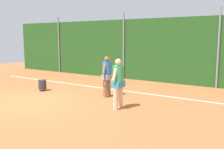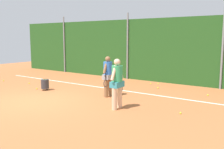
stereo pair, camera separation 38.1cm
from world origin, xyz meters
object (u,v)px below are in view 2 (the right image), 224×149
object	(u,v)px
ball_hopper	(45,84)
tennis_ball_3	(4,81)
tennis_ball_6	(208,95)
tennis_ball_2	(151,84)
tennis_ball_4	(181,113)
player_foreground_near	(117,81)
tennis_ball_5	(37,89)
tennis_ball_0	(158,84)
player_midcourt	(108,74)
tennis_ball_1	(29,83)
tennis_ball_7	(158,88)

from	to	relation	value
ball_hopper	tennis_ball_3	bearing A→B (deg)	175.93
tennis_ball_3	tennis_ball_6	world-z (taller)	same
tennis_ball_2	tennis_ball_4	bearing A→B (deg)	-52.64
player_foreground_near	ball_hopper	size ratio (longest dim) A/B	3.33
tennis_ball_3	tennis_ball_4	xyz separation A→B (m)	(10.22, -0.24, 0.00)
player_foreground_near	tennis_ball_5	bearing A→B (deg)	81.93
tennis_ball_2	tennis_ball_6	distance (m)	3.34
player_foreground_near	tennis_ball_0	xyz separation A→B (m)	(-0.87, 5.06, -0.92)
player_midcourt	tennis_ball_1	bearing A→B (deg)	-95.85
tennis_ball_0	tennis_ball_4	size ratio (longest dim) A/B	1.00
player_foreground_near	tennis_ball_4	bearing A→B (deg)	-73.66
tennis_ball_0	tennis_ball_2	bearing A→B (deg)	-142.22
tennis_ball_3	tennis_ball_4	bearing A→B (deg)	-1.34
player_foreground_near	tennis_ball_6	distance (m)	4.37
player_foreground_near	player_midcourt	xyz separation A→B (m)	(-1.35, 1.30, -0.03)
player_foreground_near	tennis_ball_3	bearing A→B (deg)	81.87
tennis_ball_0	tennis_ball_7	distance (m)	1.17
tennis_ball_2	tennis_ball_3	size ratio (longest dim) A/B	1.00
tennis_ball_3	tennis_ball_2	bearing A→B (deg)	29.12
ball_hopper	tennis_ball_4	bearing A→B (deg)	0.27
tennis_ball_3	tennis_ball_4	distance (m)	10.23
tennis_ball_6	tennis_ball_7	xyz separation A→B (m)	(-2.37, 0.22, 0.00)
tennis_ball_5	tennis_ball_6	size ratio (longest dim) A/B	1.00
ball_hopper	tennis_ball_3	world-z (taller)	ball_hopper
tennis_ball_5	ball_hopper	bearing A→B (deg)	11.06
tennis_ball_0	tennis_ball_7	xyz separation A→B (m)	(0.49, -1.06, 0.00)
player_midcourt	tennis_ball_7	bearing A→B (deg)	153.40
tennis_ball_0	tennis_ball_2	xyz separation A→B (m)	(-0.31, -0.24, 0.00)
tennis_ball_6	tennis_ball_7	distance (m)	2.38
player_foreground_near	tennis_ball_7	distance (m)	4.12
tennis_ball_5	tennis_ball_2	bearing A→B (deg)	48.90
tennis_ball_2	tennis_ball_7	world-z (taller)	same
tennis_ball_1	tennis_ball_7	world-z (taller)	same
tennis_ball_3	tennis_ball_7	size ratio (longest dim) A/B	1.00
ball_hopper	tennis_ball_0	world-z (taller)	ball_hopper
ball_hopper	player_midcourt	bearing A→B (deg)	12.27
ball_hopper	tennis_ball_0	xyz separation A→B (m)	(3.57, 4.44, -0.26)
tennis_ball_3	tennis_ball_7	distance (m)	8.44
tennis_ball_1	tennis_ball_6	size ratio (longest dim) A/B	1.00
tennis_ball_6	tennis_ball_5	bearing A→B (deg)	-154.83
tennis_ball_2	player_foreground_near	bearing A→B (deg)	-76.17
tennis_ball_4	tennis_ball_6	size ratio (longest dim) A/B	1.00
player_midcourt	tennis_ball_4	xyz separation A→B (m)	(3.34, -0.64, -0.89)
tennis_ball_0	tennis_ball_5	xyz separation A→B (m)	(-4.05, -4.53, 0.00)
tennis_ball_1	tennis_ball_4	world-z (taller)	same
player_foreground_near	tennis_ball_0	size ratio (longest dim) A/B	25.87
player_midcourt	tennis_ball_7	size ratio (longest dim) A/B	25.05
tennis_ball_0	tennis_ball_1	xyz separation A→B (m)	(-5.53, -3.86, 0.00)
tennis_ball_4	tennis_ball_2	bearing A→B (deg)	127.36
tennis_ball_6	ball_hopper	bearing A→B (deg)	-153.87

